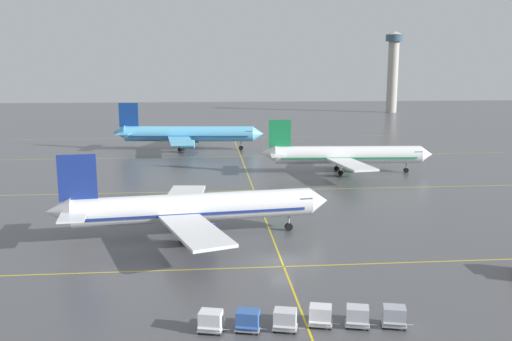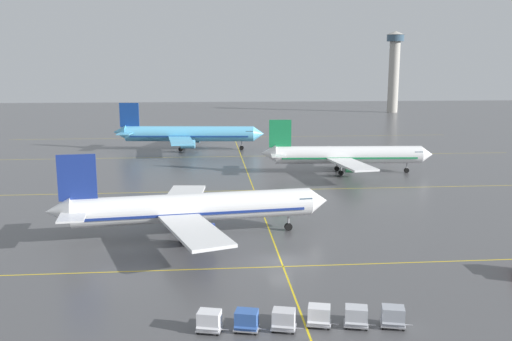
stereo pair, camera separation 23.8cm
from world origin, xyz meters
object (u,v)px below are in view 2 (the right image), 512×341
baggage_cart_row_leftmost (209,321)px  baggage_cart_row_middle (284,320)px  airliner_third_row (188,134)px  baggage_cart_row_second (247,320)px  baggage_cart_row_fourth (319,316)px  airliner_front_gate (191,208)px  airliner_second_row (346,155)px  baggage_cart_row_rightmost (393,316)px  control_tower (394,66)px  baggage_cart_row_fifth (356,316)px

baggage_cart_row_leftmost → baggage_cart_row_middle: (6.34, -0.32, 0.00)m
airliner_third_row → baggage_cart_row_middle: size_ratio=14.37×
baggage_cart_row_second → baggage_cart_row_middle: 3.17m
baggage_cart_row_middle → baggage_cart_row_fourth: same height
airliner_front_gate → airliner_third_row: airliner_third_row is taller
airliner_second_row → baggage_cart_row_fourth: airliner_second_row is taller
baggage_cart_row_leftmost → baggage_cart_row_second: size_ratio=1.00×
airliner_third_row → baggage_cart_row_fourth: 105.96m
baggage_cart_row_leftmost → baggage_cart_row_middle: 6.35m
baggage_cart_row_rightmost → baggage_cart_row_fourth: bearing=173.5°
airliner_second_row → control_tower: 169.15m
airliner_third_row → control_tower: (98.15, 119.13, 18.65)m
airliner_front_gate → baggage_cart_row_fourth: airliner_front_gate is taller
baggage_cart_row_middle → airliner_second_row: bearing=71.6°
airliner_front_gate → baggage_cart_row_leftmost: size_ratio=12.96×
airliner_second_row → baggage_cart_row_rightmost: (-13.36, -69.06, -2.90)m
airliner_third_row → control_tower: size_ratio=1.03×
airliner_third_row → baggage_cart_row_middle: bearing=-83.6°
baggage_cart_row_rightmost → control_tower: 238.48m
baggage_cart_row_middle → baggage_cart_row_rightmost: 9.51m
airliner_third_row → airliner_front_gate: bearing=-87.6°
baggage_cart_row_middle → control_tower: size_ratio=0.07×
airliner_front_gate → baggage_cart_row_leftmost: airliner_front_gate is taller
airliner_third_row → baggage_cart_row_rightmost: airliner_third_row is taller
baggage_cart_row_leftmost → baggage_cart_row_fourth: 9.51m
airliner_front_gate → airliner_second_row: 52.21m
baggage_cart_row_rightmost → baggage_cart_row_middle: bearing=178.6°
airliner_front_gate → airliner_third_row: (-3.30, 78.21, 0.43)m
control_tower → baggage_cart_row_fourth: bearing=-110.4°
airliner_front_gate → baggage_cart_row_middle: bearing=-72.5°
baggage_cart_row_leftmost → baggage_cart_row_second: 3.17m
baggage_cart_row_rightmost → control_tower: control_tower is taller
baggage_cart_row_rightmost → airliner_second_row: bearing=79.1°
baggage_cart_row_middle → baggage_cart_row_leftmost: bearing=177.1°
airliner_second_row → baggage_cart_row_fourth: bearing=-106.1°
airliner_front_gate → baggage_cart_row_middle: 28.59m
airliner_front_gate → baggage_cart_row_second: (5.37, -26.98, -2.95)m
airliner_third_row → baggage_cart_row_leftmost: (5.50, -105.02, -3.37)m
airliner_second_row → baggage_cart_row_fifth: airliner_second_row is taller
airliner_second_row → airliner_third_row: size_ratio=0.89×
baggage_cart_row_fifth → control_tower: (79.97, 224.42, 22.03)m
baggage_cart_row_leftmost → airliner_front_gate: bearing=94.7°
airliner_front_gate → baggage_cart_row_middle: size_ratio=12.96×
baggage_cart_row_fifth → baggage_cart_row_rightmost: size_ratio=1.00×
baggage_cart_row_leftmost → baggage_cart_row_middle: same height
baggage_cart_row_leftmost → baggage_cart_row_middle: bearing=-2.9°
baggage_cart_row_middle → baggage_cart_row_fifth: 6.34m
airliner_second_row → baggage_cart_row_fifth: size_ratio=12.82×
airliner_third_row → baggage_cart_row_rightmost: bearing=-78.6°
airliner_second_row → baggage_cart_row_rightmost: airliner_second_row is taller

